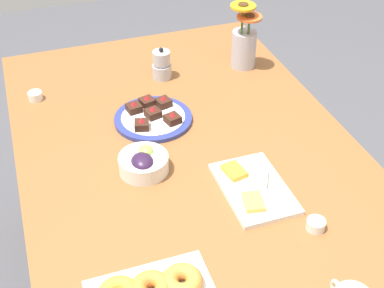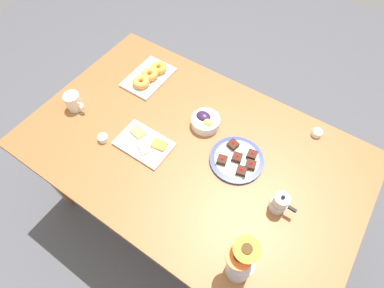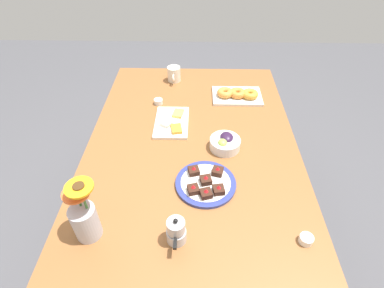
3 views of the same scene
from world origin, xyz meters
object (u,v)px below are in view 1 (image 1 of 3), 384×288
(dessert_plate, at_px, (153,117))
(dining_table, at_px, (192,176))
(jam_cup_honey, at_px, (35,96))
(flower_vase, at_px, (244,45))
(moka_pot, at_px, (162,65))
(grape_bowl, at_px, (144,163))
(cheese_platter, at_px, (253,187))
(jam_cup_berry, at_px, (316,224))

(dessert_plate, bearing_deg, dining_table, -163.71)
(dining_table, xyz_separation_m, jam_cup_honey, (0.46, 0.41, 0.10))
(dining_table, height_order, dessert_plate, dessert_plate)
(flower_vase, bearing_deg, moka_pot, 86.59)
(grape_bowl, distance_m, dessert_plate, 0.25)
(cheese_platter, relative_size, flower_vase, 1.04)
(cheese_platter, distance_m, jam_cup_berry, 0.20)
(flower_vase, bearing_deg, dessert_plate, 119.34)
(cheese_platter, xyz_separation_m, moka_pot, (0.66, 0.06, 0.04))
(dining_table, bearing_deg, jam_cup_berry, -152.71)
(cheese_platter, bearing_deg, dessert_plate, 22.39)
(flower_vase, bearing_deg, dining_table, 141.34)
(dessert_plate, relative_size, moka_pot, 2.11)
(cheese_platter, distance_m, jam_cup_honey, 0.84)
(dessert_plate, relative_size, flower_vase, 1.00)
(dining_table, relative_size, flower_vase, 6.38)
(jam_cup_honey, height_order, moka_pot, moka_pot)
(grape_bowl, xyz_separation_m, dessert_plate, (0.23, -0.09, -0.02))
(moka_pot, bearing_deg, cheese_platter, -174.47)
(dessert_plate, bearing_deg, moka_pot, -22.55)
(flower_vase, bearing_deg, grape_bowl, 132.61)
(cheese_platter, relative_size, moka_pot, 2.18)
(jam_cup_berry, bearing_deg, dessert_plate, 23.60)
(dining_table, distance_m, dessert_plate, 0.24)
(dessert_plate, distance_m, moka_pot, 0.27)
(grape_bowl, height_order, jam_cup_honey, grape_bowl)
(dining_table, height_order, flower_vase, flower_vase)
(jam_cup_honey, bearing_deg, jam_cup_berry, -144.34)
(dining_table, xyz_separation_m, flower_vase, (0.44, -0.35, 0.17))
(moka_pot, bearing_deg, jam_cup_honey, 90.23)
(jam_cup_berry, height_order, dessert_plate, dessert_plate)
(dining_table, distance_m, moka_pot, 0.48)
(grape_bowl, relative_size, jam_cup_honey, 2.96)
(jam_cup_honey, xyz_separation_m, moka_pot, (0.00, -0.45, 0.03))
(jam_cup_honey, height_order, flower_vase, flower_vase)
(dining_table, relative_size, jam_cup_berry, 33.33)
(dining_table, distance_m, cheese_platter, 0.25)
(flower_vase, bearing_deg, jam_cup_berry, 169.29)
(dessert_plate, bearing_deg, jam_cup_berry, -156.40)
(jam_cup_berry, xyz_separation_m, dessert_plate, (0.59, 0.26, -0.00))
(cheese_platter, height_order, moka_pot, moka_pot)
(jam_cup_honey, relative_size, jam_cup_berry, 1.00)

